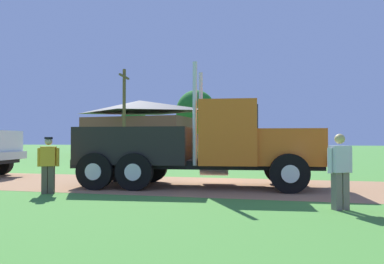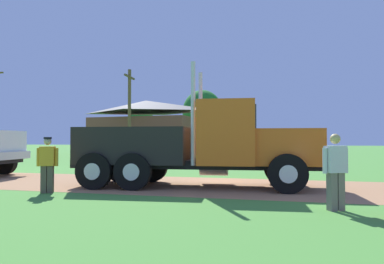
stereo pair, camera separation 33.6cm
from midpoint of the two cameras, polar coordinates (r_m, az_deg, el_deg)
ground_plane at (r=12.34m, az=-0.22°, el=-8.45°), size 200.00×200.00×0.00m
dirt_track at (r=12.33m, az=-0.22°, el=-8.43°), size 120.00×5.08×0.01m
truck_foreground_white at (r=11.89m, az=0.05°, el=-2.31°), size 8.26×3.22×3.95m
visitor_standing_near at (r=8.56m, az=21.36°, el=-5.45°), size 0.56×0.43×1.67m
visitor_walking_mid at (r=11.25m, az=-22.61°, el=-4.57°), size 0.57×0.39×1.63m
shed_building at (r=37.93m, az=-8.53°, el=0.53°), size 11.62×7.52×5.70m
utility_pole_far at (r=29.52m, az=-11.03°, el=3.27°), size 0.31×2.20×7.27m
tree_left at (r=56.01m, az=-9.42°, el=2.03°), size 3.77×3.77×6.90m
tree_mid at (r=45.49m, az=0.43°, el=3.15°), size 5.06×5.06×7.88m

